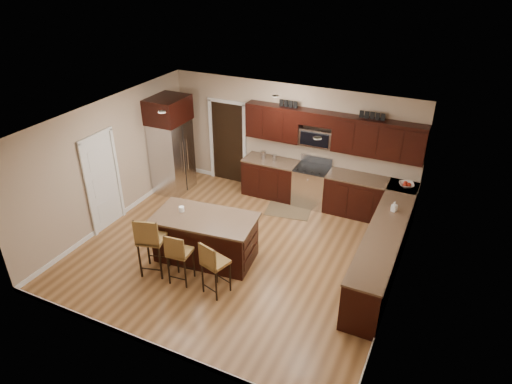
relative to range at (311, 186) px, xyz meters
The scene contains 23 objects.
floor 2.59m from the range, 105.51° to the right, with size 6.00×6.00×0.00m, color olive.
ceiling 3.38m from the range, 105.51° to the right, with size 6.00×6.00×0.00m, color silver.
wall_back 1.15m from the range, 156.28° to the left, with size 6.00×6.00×0.00m, color tan.
wall_left 4.51m from the range, 146.33° to the right, with size 5.50×5.50×0.00m, color tan.
wall_right 3.49m from the range, 46.57° to the right, with size 5.50×5.50×0.00m, color tan.
base_cabinets 1.58m from the range, 39.46° to the right, with size 4.02×3.96×0.92m.
upper_cabinets 1.42m from the range, 20.23° to the left, with size 4.00×0.33×0.80m.
range is the anchor object (origin of this frame).
microwave 1.16m from the range, 90.00° to the left, with size 0.76×0.31×0.40m, color silver.
doorway 2.41m from the range, behind, with size 0.85×0.03×2.06m, color black.
pantry_door 4.61m from the range, 143.07° to the right, with size 0.03×0.80×2.04m, color white.
letter_decor 1.84m from the range, 31.31° to the left, with size 2.20×0.03×0.15m, color black, non-canonical shape.
island 3.09m from the range, 111.41° to the right, with size 2.03×1.23×0.92m.
stool_left 4.13m from the range, 115.16° to the right, with size 0.56×0.56×1.21m.
stool_mid 3.90m from the range, 107.50° to the right, with size 0.42×0.42×1.03m.
stool_right 3.75m from the range, 97.23° to the right, with size 0.49×0.49×1.05m.
refrigerator 3.47m from the range, 166.96° to the right, with size 0.79×0.95×2.35m.
floor_mat 0.79m from the range, 121.76° to the right, with size 1.01×0.67×0.01m, color brown.
fruit_bowl 2.13m from the range, ahead, with size 0.31×0.31×0.08m, color silver.
soap_bottle 2.38m from the range, 29.41° to the right, with size 0.09×0.09×0.20m, color #B2B2B2.
canister_tall 1.34m from the range, behind, with size 0.12×0.12×0.19m, color silver.
canister_short 1.07m from the range, behind, with size 0.11×0.11×0.15m, color silver.
island_jar 3.34m from the range, 119.51° to the right, with size 0.10×0.10×0.10m, color white.
Camera 1 is at (3.52, -6.55, 5.39)m, focal length 32.00 mm.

